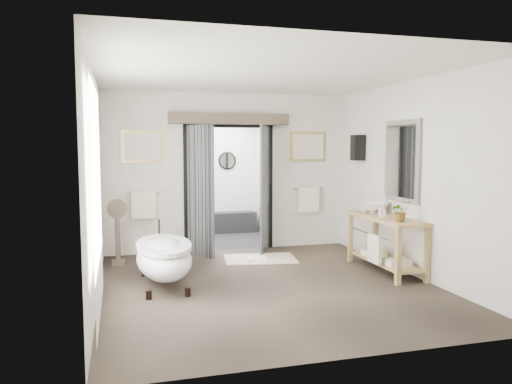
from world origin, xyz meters
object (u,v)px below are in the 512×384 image
(clawfoot_tub, at_px, (164,257))
(basin, at_px, (373,208))
(rug, at_px, (260,259))
(vanity, at_px, (385,239))

(clawfoot_tub, height_order, basin, basin)
(clawfoot_tub, height_order, rug, clawfoot_tub)
(clawfoot_tub, distance_m, basin, 3.42)
(rug, relative_size, basin, 2.41)
(vanity, xyz_separation_m, basin, (0.03, 0.43, 0.43))
(rug, distance_m, basin, 2.09)
(vanity, bearing_deg, basin, 86.09)
(rug, bearing_deg, clawfoot_tub, -145.07)
(rug, bearing_deg, basin, -28.78)
(basin, bearing_deg, rug, 168.46)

